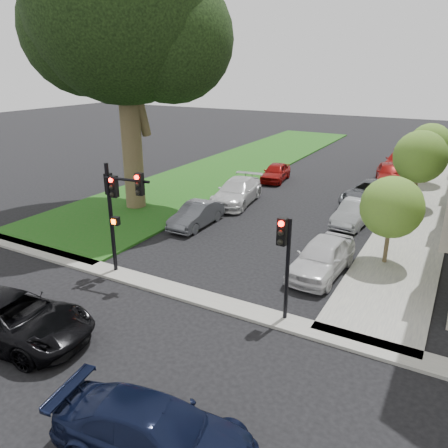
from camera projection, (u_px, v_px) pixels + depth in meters
The scene contains 20 objects.
ground at pixel (155, 320), 15.38m from camera, with size 140.00×140.00×0.00m, color black.
grass_strip at pixel (240, 164), 39.16m from camera, with size 8.00×44.00×0.12m, color #2A501B.
sidewalk_right at pixel (431, 187), 31.95m from camera, with size 3.50×44.00×0.12m, color slate.
sidewalk_cross at pixel (187, 294), 17.00m from camera, with size 60.00×1.00×0.12m, color slate.
eucalyptus at pixel (121, 7), 23.59m from camera, with size 11.75×10.66×16.65m.
small_tree_a at pixel (392, 207), 18.76m from camera, with size 2.69×2.69×4.03m.
small_tree_b at pixel (420, 157), 26.55m from camera, with size 3.19×3.19×4.79m.
small_tree_c at pixel (430, 144), 31.86m from camera, with size 3.01×3.01×4.51m.
traffic_signal_main at pixel (117, 200), 17.64m from camera, with size 2.34×0.61×4.79m.
traffic_signal_secondary at pixel (285, 250), 14.49m from camera, with size 0.48×0.38×3.80m.
car_cross_near at pixel (11, 318), 14.06m from camera, with size 2.54×5.50×1.53m, color black.
car_cross_far at pixel (155, 433), 9.76m from camera, with size 1.96×4.83×1.40m, color black.
car_parked_0 at pixel (322, 257), 18.52m from camera, with size 1.84×4.58×1.56m, color silver.
car_parked_1 at pixel (355, 213), 24.33m from camera, with size 1.43×4.11×1.35m, color #999BA0.
car_parked_2 at pixel (371, 193), 27.81m from camera, with size 2.50×5.42×1.51m, color #3F4247.
car_parked_3 at pixel (389, 173), 32.90m from camera, with size 1.82×4.52×1.54m, color maroon.
car_parked_4 at pixel (399, 161), 37.21m from camera, with size 2.05×5.05×1.46m, color maroon.
car_parked_5 at pixel (196, 215), 24.09m from camera, with size 1.40×4.02×1.32m, color #3F4247.
car_parked_6 at pixel (237, 192), 28.06m from camera, with size 2.18×5.36×1.56m, color silver.
car_parked_7 at pixel (276, 172), 33.56m from camera, with size 1.61×4.01×1.37m, color maroon.
Camera 1 is at (8.61, -10.41, 8.44)m, focal length 35.00 mm.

